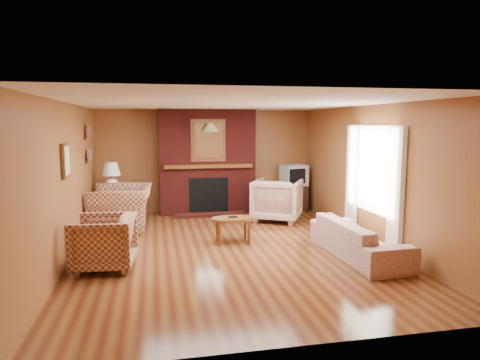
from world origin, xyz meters
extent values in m
plane|color=#4E2010|center=(0.00, 0.00, 0.00)|extent=(6.50, 6.50, 0.00)
plane|color=white|center=(0.00, 0.00, 2.40)|extent=(6.50, 6.50, 0.00)
plane|color=brown|center=(0.00, 3.25, 1.20)|extent=(6.50, 0.00, 6.50)
plane|color=brown|center=(0.00, -3.25, 1.20)|extent=(6.50, 0.00, 6.50)
plane|color=brown|center=(-2.50, 0.00, 1.20)|extent=(0.00, 6.50, 6.50)
plane|color=brown|center=(2.50, 0.00, 1.20)|extent=(0.00, 6.50, 6.50)
cube|color=#4C1210|center=(0.00, 3.00, 1.20)|extent=(2.20, 0.50, 2.40)
cube|color=black|center=(0.00, 2.77, 0.45)|extent=(0.90, 0.06, 0.80)
cube|color=#4C1210|center=(0.00, 2.60, 0.03)|extent=(1.60, 0.35, 0.06)
cube|color=brown|center=(0.00, 2.73, 1.12)|extent=(2.00, 0.18, 0.08)
cube|color=brown|center=(0.00, 2.76, 1.70)|extent=(0.78, 0.05, 0.95)
cube|color=white|center=(0.00, 2.73, 1.70)|extent=(0.62, 0.02, 0.80)
cube|color=beige|center=(2.44, -0.95, 1.05)|extent=(0.08, 0.35, 2.00)
cube|color=beige|center=(2.44, 0.55, 1.05)|extent=(0.08, 0.35, 2.00)
cube|color=white|center=(2.48, -0.20, 1.30)|extent=(0.03, 1.10, 1.50)
cube|color=brown|center=(-2.47, 1.90, 1.35)|extent=(0.06, 0.55, 0.04)
cube|color=brown|center=(-2.47, 1.90, 1.80)|extent=(0.06, 0.55, 0.04)
cube|color=brown|center=(-2.47, -0.30, 1.55)|extent=(0.04, 0.40, 0.50)
cube|color=beige|center=(-2.44, -0.30, 1.55)|extent=(0.01, 0.32, 0.42)
cylinder|color=black|center=(0.00, 2.30, 2.22)|extent=(0.01, 0.01, 0.35)
cone|color=tan|center=(0.00, 2.30, 2.00)|extent=(0.36, 0.36, 0.18)
imported|color=maroon|center=(-1.85, 1.73, 0.43)|extent=(1.18, 1.34, 0.85)
imported|color=maroon|center=(-1.95, -0.63, 0.39)|extent=(0.93, 0.91, 0.78)
imported|color=beige|center=(1.90, -0.85, 0.29)|extent=(0.87, 2.02, 0.58)
imported|color=beige|center=(1.37, 1.85, 0.45)|extent=(1.32, 1.33, 0.90)
ellipsoid|color=brown|center=(0.12, 0.34, 0.43)|extent=(0.77, 0.47, 0.05)
cube|color=black|center=(0.12, 0.34, 0.46)|extent=(0.15, 0.05, 0.02)
cylinder|color=brown|center=(0.37, 0.50, 0.20)|extent=(0.05, 0.05, 0.40)
cylinder|color=brown|center=(-0.14, 0.50, 0.20)|extent=(0.05, 0.05, 0.40)
cylinder|color=brown|center=(0.37, 0.19, 0.20)|extent=(0.05, 0.05, 0.40)
cylinder|color=brown|center=(-0.14, 0.19, 0.20)|extent=(0.05, 0.05, 0.40)
cube|color=brown|center=(-2.10, 2.45, 0.31)|extent=(0.50, 0.50, 0.63)
sphere|color=white|center=(-2.10, 2.45, 0.78)|extent=(0.31, 0.31, 0.31)
cylinder|color=black|center=(-2.10, 2.45, 0.96)|extent=(0.03, 0.03, 0.10)
cone|color=white|center=(-2.10, 2.45, 1.13)|extent=(0.39, 0.39, 0.27)
cube|color=black|center=(2.05, 2.80, 0.31)|extent=(0.56, 0.51, 0.62)
cube|color=#A2A4A9|center=(2.05, 2.80, 0.86)|extent=(0.61, 0.59, 0.49)
cube|color=black|center=(2.05, 2.53, 0.86)|extent=(0.41, 0.09, 0.35)
camera|label=1|loc=(-1.21, -6.85, 2.09)|focal=32.00mm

